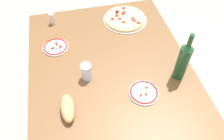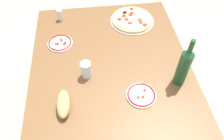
% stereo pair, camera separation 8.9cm
% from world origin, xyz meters
% --- Properties ---
extents(ground_plane, '(8.00, 8.00, 0.00)m').
position_xyz_m(ground_plane, '(0.00, 0.00, 0.00)').
color(ground_plane, tan).
rests_on(ground_plane, ground).
extents(dining_table, '(1.43, 1.02, 0.75)m').
position_xyz_m(dining_table, '(0.00, 0.00, 0.65)').
color(dining_table, brown).
rests_on(dining_table, ground).
extents(pepperoni_pizza, '(0.33, 0.33, 0.03)m').
position_xyz_m(pepperoni_pizza, '(-0.49, 0.22, 0.77)').
color(pepperoni_pizza, '#B7B7BC').
rests_on(pepperoni_pizza, dining_table).
extents(wine_bottle, '(0.07, 0.07, 0.34)m').
position_xyz_m(wine_bottle, '(0.11, 0.39, 0.89)').
color(wine_bottle, '#194723').
rests_on(wine_bottle, dining_table).
extents(water_glass, '(0.06, 0.06, 0.11)m').
position_xyz_m(water_glass, '(0.00, -0.16, 0.81)').
color(water_glass, silver).
rests_on(water_glass, dining_table).
extents(side_plate_near, '(0.17, 0.17, 0.02)m').
position_xyz_m(side_plate_near, '(-0.30, -0.33, 0.76)').
color(side_plate_near, white).
rests_on(side_plate_near, dining_table).
extents(side_plate_far, '(0.17, 0.17, 0.02)m').
position_xyz_m(side_plate_far, '(0.19, 0.15, 0.76)').
color(side_plate_far, white).
rests_on(side_plate_far, dining_table).
extents(bread_loaf, '(0.18, 0.07, 0.07)m').
position_xyz_m(bread_loaf, '(0.21, -0.29, 0.79)').
color(bread_loaf, tan).
rests_on(bread_loaf, dining_table).
extents(spice_shaker, '(0.04, 0.04, 0.09)m').
position_xyz_m(spice_shaker, '(-0.58, -0.33, 0.79)').
color(spice_shaker, silver).
rests_on(spice_shaker, dining_table).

